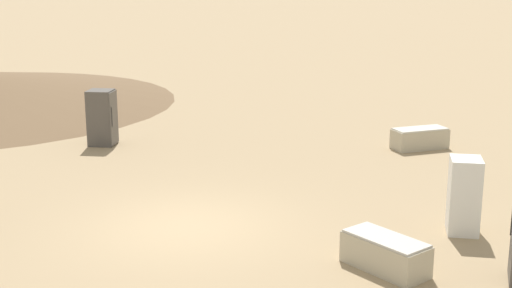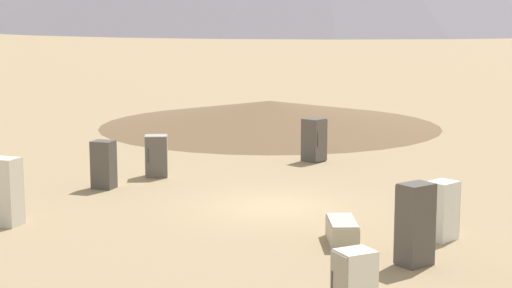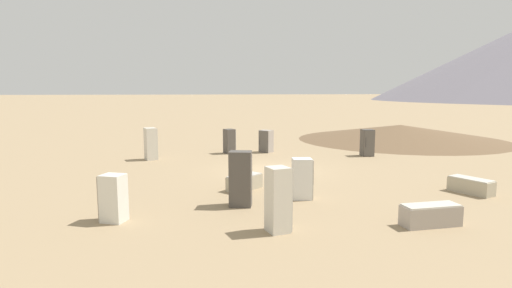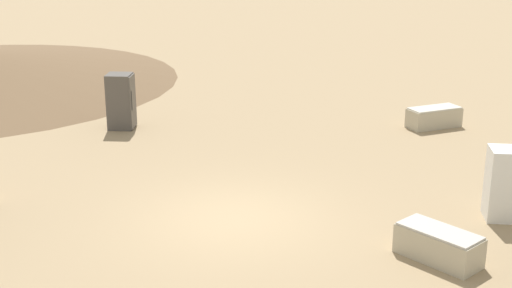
# 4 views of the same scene
# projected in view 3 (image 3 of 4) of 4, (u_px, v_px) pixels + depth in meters

# --- Properties ---
(ground_plane) EXTENTS (1000.00, 1000.00, 0.00)m
(ground_plane) POSITION_uv_depth(u_px,v_px,m) (272.00, 170.00, 20.51)
(ground_plane) COLOR #9E8460
(dirt_mound) EXTENTS (16.88, 16.88, 1.25)m
(dirt_mound) POSITION_uv_depth(u_px,v_px,m) (400.00, 132.00, 33.23)
(dirt_mound) COLOR brown
(dirt_mound) RESTS_ON ground_plane
(discarded_fridge_0) EXTENTS (0.74, 0.85, 1.54)m
(discarded_fridge_0) POSITION_uv_depth(u_px,v_px,m) (302.00, 179.00, 14.92)
(discarded_fridge_0) COLOR white
(discarded_fridge_0) RESTS_ON ground_plane
(discarded_fridge_1) EXTENTS (0.85, 0.81, 1.66)m
(discarded_fridge_1) POSITION_uv_depth(u_px,v_px,m) (367.00, 143.00, 24.92)
(discarded_fridge_1) COLOR #4C4742
(discarded_fridge_1) RESTS_ON ground_plane
(discarded_fridge_2) EXTENTS (1.49, 1.66, 0.61)m
(discarded_fridge_2) POSITION_uv_depth(u_px,v_px,m) (244.00, 182.00, 16.41)
(discarded_fridge_2) COLOR #B2A88E
(discarded_fridge_2) RESTS_ON ground_plane
(discarded_fridge_3) EXTENTS (0.84, 0.79, 1.59)m
(discarded_fridge_3) POSITION_uv_depth(u_px,v_px,m) (230.00, 141.00, 25.91)
(discarded_fridge_3) COLOR #4C4742
(discarded_fridge_3) RESTS_ON ground_plane
(discarded_fridge_4) EXTENTS (0.82, 0.91, 1.95)m
(discarded_fridge_4) POSITION_uv_depth(u_px,v_px,m) (241.00, 179.00, 13.96)
(discarded_fridge_4) COLOR #4C4742
(discarded_fridge_4) RESTS_ON ground_plane
(discarded_fridge_5) EXTENTS (0.68, 1.79, 0.65)m
(discarded_fridge_5) POSITION_uv_depth(u_px,v_px,m) (431.00, 215.00, 11.97)
(discarded_fridge_5) COLOR #A89E93
(discarded_fridge_5) RESTS_ON ground_plane
(discarded_fridge_6) EXTENTS (1.75, 1.13, 0.61)m
(discarded_fridge_6) POSITION_uv_depth(u_px,v_px,m) (471.00, 186.00, 15.78)
(discarded_fridge_6) COLOR #B2A88E
(discarded_fridge_6) RESTS_ON ground_plane
(discarded_fridge_7) EXTENTS (1.00, 0.99, 1.47)m
(discarded_fridge_7) POSITION_uv_depth(u_px,v_px,m) (266.00, 141.00, 26.38)
(discarded_fridge_7) COLOR #A89E93
(discarded_fridge_7) RESTS_ON ground_plane
(discarded_fridge_8) EXTENTS (0.70, 0.71, 1.89)m
(discarded_fridge_8) POSITION_uv_depth(u_px,v_px,m) (278.00, 200.00, 11.38)
(discarded_fridge_8) COLOR beige
(discarded_fridge_8) RESTS_ON ground_plane
(discarded_fridge_9) EXTENTS (0.84, 0.90, 1.48)m
(discarded_fridge_9) POSITION_uv_depth(u_px,v_px,m) (113.00, 198.00, 12.31)
(discarded_fridge_9) COLOR silver
(discarded_fridge_9) RESTS_ON ground_plane
(discarded_fridge_10) EXTENTS (0.89, 0.82, 1.88)m
(discarded_fridge_10) POSITION_uv_depth(u_px,v_px,m) (151.00, 144.00, 23.50)
(discarded_fridge_10) COLOR beige
(discarded_fridge_10) RESTS_ON ground_plane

